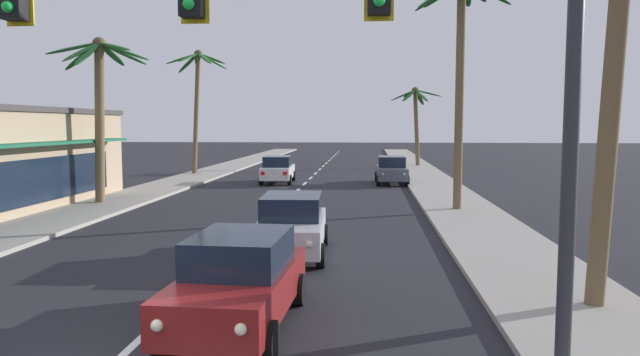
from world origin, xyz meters
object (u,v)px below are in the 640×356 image
Objects in this scene: palm_left_second at (100,87)px; palm_left_third at (197,84)px; sedan_oncoming_far at (278,169)px; palm_right_second at (461,40)px; sedan_lead_at_stop_bar at (239,280)px; sedan_third_in_queue at (292,225)px; palm_right_farthest at (416,110)px; traffic_signal_mast at (311,22)px; sedan_parked_nearest_kerb at (391,170)px.

palm_left_third is at bearing 90.64° from palm_left_second.
palm_right_second reaches higher than sedan_oncoming_far.
sedan_lead_at_stop_bar is 16.82m from palm_right_second.
palm_left_second reaches higher than sedan_oncoming_far.
palm_right_farthest is at bearing 79.85° from sedan_third_in_queue.
sedan_lead_at_stop_bar and sedan_third_in_queue have the same top height.
palm_right_second is at bearing 74.31° from traffic_signal_mast.
sedan_lead_at_stop_bar is at bearing -91.90° from sedan_third_in_queue.
palm_left_second is (-6.35, -10.55, 4.44)m from sedan_oncoming_far.
sedan_third_in_queue is 35.31m from palm_right_farthest.
traffic_signal_mast is 34.57m from palm_left_third.
sedan_oncoming_far is 7.05m from sedan_parked_nearest_kerb.
palm_right_second is 26.07m from palm_right_farthest.
traffic_signal_mast reaches higher than sedan_lead_at_stop_bar.
palm_right_second reaches higher than palm_left_second.
sedan_oncoming_far is 0.51× the size of palm_left_third.
palm_right_second reaches higher than palm_left_third.
traffic_signal_mast is at bearing -94.72° from sedan_parked_nearest_kerb.
palm_left_second is (-11.11, 17.01, 0.22)m from traffic_signal_mast.
palm_right_farthest is (9.65, 14.63, 3.99)m from sedan_oncoming_far.
palm_right_farthest reaches higher than sedan_parked_nearest_kerb.
palm_right_farthest is at bearing 57.57° from palm_left_second.
sedan_parked_nearest_kerb is at bearing -100.20° from palm_right_farthest.
palm_right_farthest is (16.17, 9.54, -1.67)m from palm_left_third.
sedan_oncoming_far is 15.94m from palm_right_second.
sedan_oncoming_far is 0.46× the size of palm_right_second.
sedan_parked_nearest_kerb is (7.05, 0.19, 0.00)m from sedan_oncoming_far.
sedan_lead_at_stop_bar is at bearing -98.28° from sedan_parked_nearest_kerb.
palm_left_third is at bearing 109.06° from traffic_signal_mast.
sedan_third_in_queue is at bearing -100.15° from palm_right_farthest.
palm_left_second is 15.69m from palm_left_third.
sedan_oncoming_far is at bearing 99.88° from sedan_third_in_queue.
palm_left_third is (-9.99, 25.00, 5.66)m from sedan_third_in_queue.
palm_right_farthest is at bearing 30.54° from palm_left_third.
palm_right_farthest reaches higher than sedan_oncoming_far.
sedan_third_in_queue is (-1.29, 7.65, -4.22)m from traffic_signal_mast.
sedan_oncoming_far is (-3.27, 25.75, 0.00)m from sedan_lead_at_stop_bar.
palm_right_farthest is (2.60, 14.44, 3.99)m from sedan_parked_nearest_kerb.
palm_right_farthest is (6.38, 40.39, 3.99)m from sedan_lead_at_stop_bar.
traffic_signal_mast is 28.28m from sedan_oncoming_far.
palm_left_third is 22.83m from palm_right_second.
palm_left_second is 29.84m from palm_right_farthest.
palm_right_farthest is at bearing 83.39° from traffic_signal_mast.
palm_right_farthest reaches higher than sedan_third_in_queue.
sedan_third_in_queue is at bearing -68.21° from palm_left_third.
traffic_signal_mast is at bearing -50.55° from sedan_lead_at_stop_bar.
sedan_lead_at_stop_bar is 0.60× the size of palm_left_second.
sedan_third_in_queue is at bearing -43.63° from palm_left_second.
sedan_third_in_queue is 1.01× the size of sedan_parked_nearest_kerb.
sedan_third_in_queue is 20.20m from sedan_oncoming_far.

